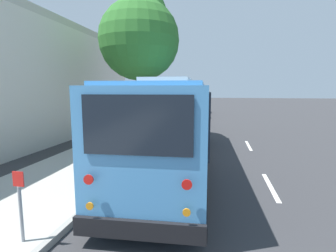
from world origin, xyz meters
The scene contains 13 objects.
ground_plane centered at (0.00, 0.00, 0.00)m, with size 160.00×160.00×0.00m, color #333335.
sidewalk_slab centered at (0.00, 3.74, 0.07)m, with size 80.00×3.68×0.15m, color #A3A099.
curb_strip centered at (0.00, 1.83, 0.07)m, with size 80.00×0.14×0.15m, color gray.
shuttle_bus centered at (-1.33, 0.34, 1.77)m, with size 11.59×3.15×3.30m.
parked_sedan_blue centered at (9.77, 0.79, 0.62)m, with size 4.59×1.79×1.32m.
parked_sedan_silver centered at (16.20, 0.67, 0.60)m, with size 4.22×1.77×1.30m.
parked_sedan_navy centered at (21.99, 0.80, 0.60)m, with size 4.36×1.84×1.30m.
street_tree centered at (3.64, 3.20, 6.02)m, with size 4.55×4.55×8.53m.
sign_post_near centered at (-7.26, 2.25, 0.85)m, with size 0.06×0.22×1.35m.
sign_post_far centered at (-5.21, 2.25, 0.82)m, with size 0.06×0.06×1.34m.
building_backdrop centered at (1.72, 10.86, 3.24)m, with size 20.57×7.42×6.87m.
lane_stripe_mid centered at (-3.07, -2.92, 0.00)m, with size 2.40×0.14×0.01m, color silver.
lane_stripe_ahead centered at (2.93, -2.92, 0.00)m, with size 2.40×0.14×0.01m, color silver.
Camera 1 is at (-11.22, -1.26, 2.97)m, focal length 28.00 mm.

